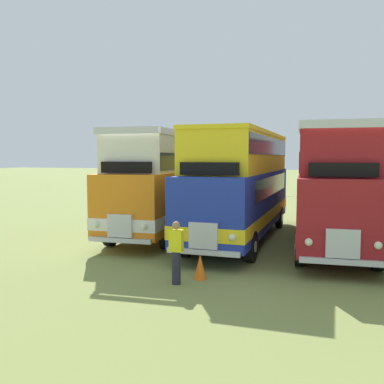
{
  "coord_description": "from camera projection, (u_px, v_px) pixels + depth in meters",
  "views": [
    {
      "loc": [
        -1.78,
        -18.0,
        3.46
      ],
      "look_at": [
        -7.62,
        -0.17,
        1.93
      ],
      "focal_mm": 40.22,
      "sensor_mm": 36.0,
      "label": 1
    }
  ],
  "objects": [
    {
      "name": "ground_plane",
      "position": [
        378.0,
        246.0,
        16.78
      ],
      "size": [
        200.0,
        200.0,
        0.0
      ],
      "primitive_type": "plane",
      "color": "olive"
    },
    {
      "name": "cone_near_end",
      "position": [
        200.0,
        267.0,
        12.18
      ],
      "size": [
        0.36,
        0.36,
        0.72
      ],
      "primitive_type": "cone",
      "color": "orange",
      "rests_on": "ground"
    },
    {
      "name": "bus_first_in_row",
      "position": [
        165.0,
        182.0,
        19.43
      ],
      "size": [
        3.1,
        9.82,
        4.52
      ],
      "color": "orange",
      "rests_on": "ground"
    },
    {
      "name": "rope_fence_line",
      "position": [
        362.0,
        203.0,
        26.18
      ],
      "size": [
        24.05,
        0.08,
        1.05
      ],
      "color": "#8C704C",
      "rests_on": "ground"
    },
    {
      "name": "marshal_person",
      "position": [
        176.0,
        252.0,
        11.67
      ],
      "size": [
        0.36,
        0.24,
        1.73
      ],
      "color": "#23232D",
      "rests_on": "ground"
    },
    {
      "name": "bus_third_in_row",
      "position": [
        332.0,
        184.0,
        17.22
      ],
      "size": [
        3.19,
        11.54,
        4.52
      ],
      "color": "maroon",
      "rests_on": "ground"
    },
    {
      "name": "bus_second_in_row",
      "position": [
        242.0,
        181.0,
        18.0
      ],
      "size": [
        2.69,
        10.82,
        4.49
      ],
      "color": "#1E339E",
      "rests_on": "ground"
    }
  ]
}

